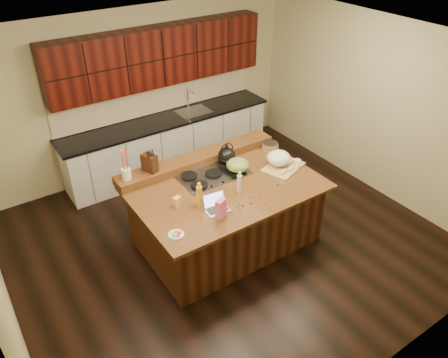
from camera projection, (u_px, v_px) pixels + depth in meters
room at (226, 157)px, 5.38m from camera, size 5.52×5.02×2.72m
island at (226, 214)px, 5.87m from camera, size 2.40×1.60×0.92m
back_ledge at (198, 159)px, 6.07m from camera, size 2.40×0.30×0.12m
cooktop at (214, 175)px, 5.82m from camera, size 0.92×0.52×0.05m
back_counter at (166, 115)px, 7.27m from camera, size 3.70×0.66×2.40m
kettle at (227, 155)px, 5.97m from camera, size 0.28×0.28×0.22m
green_bowl at (238, 165)px, 5.81m from camera, size 0.36×0.36×0.17m
laptop at (216, 205)px, 5.19m from camera, size 0.30×0.25×0.20m
oil_bottle at (199, 196)px, 5.20m from camera, size 0.08×0.08×0.27m
vinegar_bottle at (240, 184)px, 5.44m from camera, size 0.07×0.07×0.25m
wooden_tray at (280, 160)px, 5.97m from camera, size 0.65×0.56×0.22m
ramekin_a at (277, 165)px, 6.00m from camera, size 0.11×0.11×0.04m
ramekin_b at (297, 161)px, 6.09m from camera, size 0.10×0.10×0.04m
ramekin_c at (270, 157)px, 6.19m from camera, size 0.12×0.12×0.04m
strainer_bowl at (270, 147)px, 6.40m from camera, size 0.27×0.27×0.09m
kitchen_timer at (280, 184)px, 5.59m from camera, size 0.10×0.10×0.07m
pink_bag at (221, 209)px, 5.00m from camera, size 0.15×0.12×0.25m
candy_plate at (176, 234)px, 4.81m from camera, size 0.21×0.21×0.01m
package_box at (177, 202)px, 5.23m from camera, size 0.11×0.09×0.13m
utensil_crock at (126, 174)px, 5.51m from camera, size 0.15×0.15×0.14m
knife_block at (150, 163)px, 5.64m from camera, size 0.19×0.23×0.24m
gumdrop_0 at (250, 203)px, 5.30m from camera, size 0.02×0.02×0.02m
gumdrop_1 at (251, 203)px, 5.30m from camera, size 0.02×0.02×0.02m
gumdrop_2 at (261, 196)px, 5.42m from camera, size 0.02×0.02×0.02m
gumdrop_3 at (239, 205)px, 5.27m from camera, size 0.02×0.02×0.02m
gumdrop_4 at (265, 203)px, 5.29m from camera, size 0.02×0.02×0.02m
gumdrop_5 at (240, 210)px, 5.18m from camera, size 0.02×0.02×0.02m
gumdrop_6 at (243, 205)px, 5.26m from camera, size 0.02×0.02×0.02m
gumdrop_7 at (261, 198)px, 5.39m from camera, size 0.02×0.02×0.02m
gumdrop_8 at (252, 203)px, 5.29m from camera, size 0.02×0.02×0.02m
gumdrop_9 at (237, 206)px, 5.24m from camera, size 0.02×0.02×0.02m
gumdrop_10 at (250, 197)px, 5.40m from camera, size 0.02×0.02×0.02m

